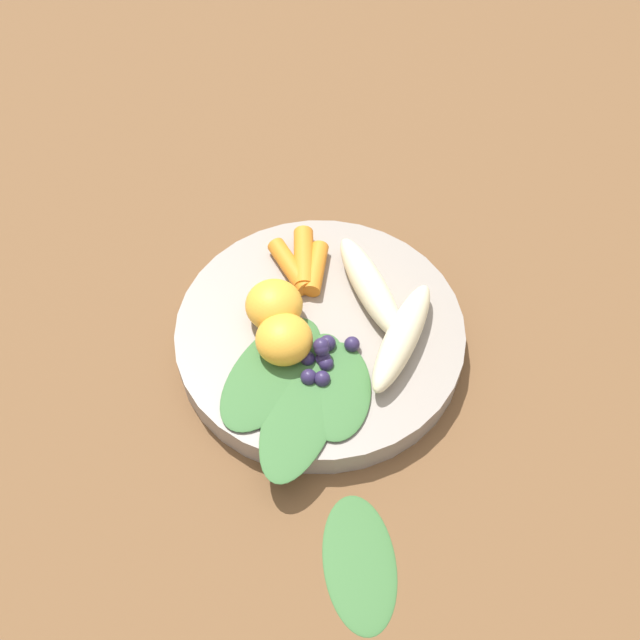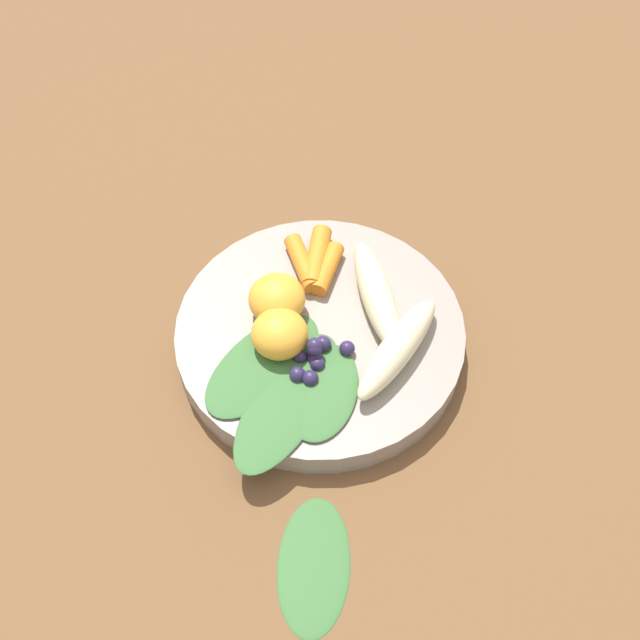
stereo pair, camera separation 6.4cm
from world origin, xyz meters
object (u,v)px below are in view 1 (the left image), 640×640
Objects in this scene: bowl at (320,335)px; banana_peeled_left at (370,286)px; orange_segment_near at (284,339)px; banana_peeled_right at (402,337)px; kale_leaf_stray at (360,562)px.

bowl is 0.06m from banana_peeled_left.
bowl is 5.26× the size of orange_segment_near.
bowl is at bearing -9.71° from orange_segment_near.
banana_peeled_right reaches higher than bowl.
bowl is at bearing 98.35° from banana_peeled_right.
banana_peeled_right is (0.03, -0.06, 0.03)m from bowl.
banana_peeled_right is at bearing -177.13° from banana_peeled_left.
bowl is at bearing 105.65° from banana_peeled_left.
orange_segment_near reaches higher than banana_peeled_right.
orange_segment_near is (-0.09, 0.02, 0.00)m from banana_peeled_left.
banana_peeled_left is (0.05, -0.01, 0.03)m from bowl.
banana_peeled_right is at bearing -65.96° from bowl.
banana_peeled_right is 0.10m from orange_segment_near.
bowl is 2.36× the size of kale_leaf_stray.
banana_peeled_left is 1.00× the size of banana_peeled_right.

